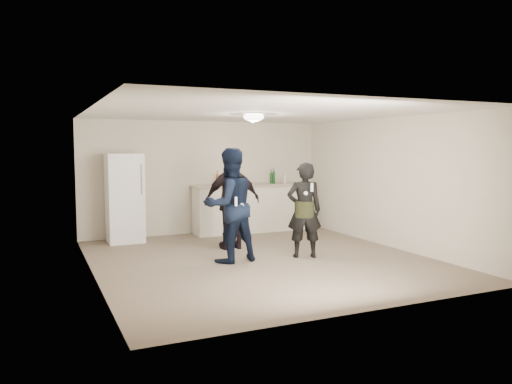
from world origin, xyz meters
name	(u,v)px	position (x,y,z in m)	size (l,w,h in m)	color
floor	(261,259)	(0.00, 0.00, 0.00)	(6.00, 6.00, 0.00)	#6B5B4C
ceiling	(261,113)	(0.00, 0.00, 2.50)	(6.00, 6.00, 0.00)	silver
wall_back	(205,177)	(0.00, 3.00, 1.25)	(6.00, 6.00, 0.00)	beige
wall_front	(370,206)	(0.00, -3.00, 1.25)	(6.00, 6.00, 0.00)	beige
wall_left	(92,193)	(-2.75, 0.00, 1.25)	(6.00, 6.00, 0.00)	beige
wall_right	(390,182)	(2.75, 0.00, 1.25)	(6.00, 6.00, 0.00)	beige
counter	(251,209)	(0.97, 2.67, 0.53)	(2.60, 0.56, 1.05)	silver
counter_top	(251,185)	(0.97, 2.67, 1.07)	(2.68, 0.64, 0.04)	#B9A88F
fridge	(125,198)	(-1.85, 2.60, 0.90)	(0.70, 0.70, 1.80)	white
fridge_handle	(142,179)	(-1.57, 2.23, 1.30)	(0.02, 0.02, 0.60)	#B4B4B9
ceiling_dome	(254,117)	(0.00, 0.30, 2.45)	(0.36, 0.36, 0.16)	white
shaker	(222,181)	(0.26, 2.62, 1.18)	(0.08, 0.08, 0.17)	#B8B9BD
man	(230,205)	(-0.55, 0.07, 0.96)	(0.93, 0.73, 1.91)	#0D1C39
woman	(304,210)	(0.77, -0.14, 0.83)	(0.61, 0.40, 1.66)	black
camo_shorts	(304,209)	(0.77, -0.14, 0.85)	(0.34, 0.34, 0.28)	#313819
spectator	(232,201)	(-0.11, 1.06, 0.92)	(1.07, 0.45, 1.83)	black
remote_man	(236,201)	(-0.55, -0.21, 1.05)	(0.04, 0.04, 0.15)	white
nunchuk_man	(242,205)	(-0.43, -0.18, 0.98)	(0.07, 0.07, 0.07)	white
remote_woman	(312,187)	(0.77, -0.39, 1.25)	(0.04, 0.04, 0.15)	white
nunchuk_woman	(306,193)	(0.67, -0.36, 1.15)	(0.07, 0.07, 0.07)	white
bottle_cluster	(259,179)	(1.18, 2.68, 1.21)	(1.68, 0.23, 0.28)	#13421B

